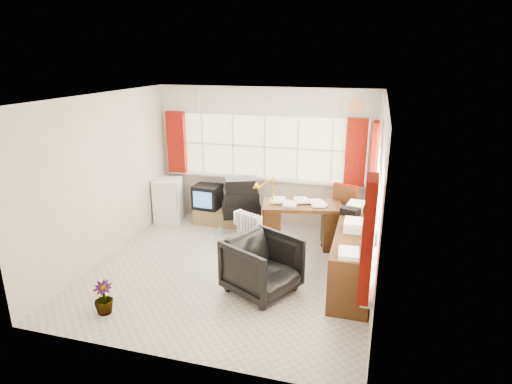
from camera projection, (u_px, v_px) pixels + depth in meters
ground at (231, 270)px, 6.30m from camera, size 4.00×4.00×0.00m
room_walls at (229, 172)px, 5.84m from camera, size 4.00×4.00×4.00m
window_back at (264, 174)px, 7.79m from camera, size 3.70×0.12×3.60m
window_right at (372, 224)px, 5.51m from camera, size 0.12×3.70×3.60m
curtains at (307, 164)px, 6.46m from camera, size 3.83×3.83×1.15m
overhead_cabinets at (313, 110)px, 6.25m from camera, size 3.98×3.98×0.48m
desk at (302, 222)px, 7.00m from camera, size 1.37×0.88×0.77m
desk_lamp at (273, 185)px, 6.81m from camera, size 0.17×0.15×0.45m
task_chair at (342, 213)px, 7.06m from camera, size 0.53×0.55×1.00m
office_chair at (262, 266)px, 5.61m from camera, size 1.12×1.11×0.77m
radiator at (250, 237)px, 6.79m from camera, size 0.47×0.34×0.65m
credenza at (353, 254)px, 5.92m from camera, size 0.50×2.00×0.85m
file_tray at (352, 210)px, 6.40m from camera, size 0.36×0.41×0.11m
tv_bench at (233, 218)px, 7.98m from camera, size 1.40×0.50×0.25m
crt_tv at (208, 196)px, 8.08m from camera, size 0.52×0.49×0.44m
hifi_stack at (241, 198)px, 7.63m from camera, size 0.78×0.65×0.70m
mini_fridge at (168, 200)px, 8.05m from camera, size 0.58×0.58×0.82m
spray_bottle_a at (264, 224)px, 7.60m from camera, size 0.17×0.17×0.31m
spray_bottle_b at (220, 230)px, 7.51m from camera, size 0.09×0.09×0.17m
flower_vase at (103, 298)px, 5.19m from camera, size 0.28×0.28×0.42m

